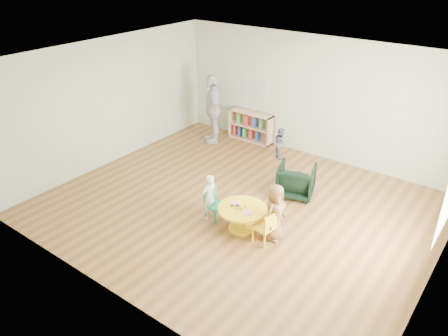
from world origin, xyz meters
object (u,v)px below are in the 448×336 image
at_px(kid_chair_left, 214,203).
at_px(child_right, 275,212).
at_px(kid_chair_right, 266,227).
at_px(armchair, 296,181).
at_px(child_left, 209,197).
at_px(activity_table, 242,214).
at_px(bookshelf, 251,126).
at_px(adult_caretaker, 213,109).
at_px(toddler, 281,143).

height_order(kid_chair_left, child_right, child_right).
bearing_deg(kid_chair_left, child_right, 104.20).
relative_size(kid_chair_right, armchair, 0.83).
distance_m(armchair, child_left, 1.91).
height_order(kid_chair_left, child_left, child_left).
bearing_deg(kid_chair_left, activity_table, 100.43).
bearing_deg(bookshelf, adult_caretaker, -137.43).
bearing_deg(kid_chair_left, adult_caretaker, -133.34).
height_order(armchair, toddler, toddler).
xyz_separation_m(kid_chair_left, child_left, (-0.06, -0.05, 0.13)).
height_order(kid_chair_left, kid_chair_right, kid_chair_left).
height_order(kid_chair_right, child_right, child_right).
height_order(kid_chair_right, adult_caretaker, adult_caretaker).
bearing_deg(child_left, bookshelf, -148.56).
relative_size(armchair, child_right, 0.69).
distance_m(bookshelf, armchair, 2.91).
relative_size(activity_table, armchair, 1.21).
xyz_separation_m(bookshelf, toddler, (1.14, -0.46, 0.00)).
relative_size(activity_table, kid_chair_left, 1.46).
distance_m(kid_chair_left, child_right, 1.22).
relative_size(bookshelf, armchair, 1.68).
bearing_deg(activity_table, child_right, 9.65).
height_order(activity_table, armchair, armchair).
height_order(child_left, toddler, child_left).
height_order(bookshelf, child_left, child_left).
bearing_deg(bookshelf, child_left, -67.91).
xyz_separation_m(armchair, adult_caretaker, (-3.00, 1.15, 0.55)).
distance_m(armchair, toddler, 1.76).
bearing_deg(child_left, toddler, -165.48).
xyz_separation_m(kid_chair_right, toddler, (-1.49, 3.06, 0.05)).
relative_size(activity_table, kid_chair_right, 1.46).
bearing_deg(activity_table, armchair, 83.40).
xyz_separation_m(bookshelf, armchair, (2.28, -1.80, -0.04)).
bearing_deg(adult_caretaker, kid_chair_left, -9.86).
distance_m(kid_chair_left, bookshelf, 3.75).
distance_m(kid_chair_left, kid_chair_right, 1.16).
distance_m(toddler, adult_caretaker, 1.94).
xyz_separation_m(activity_table, toddler, (-0.95, 2.96, 0.07)).
bearing_deg(bookshelf, armchair, -38.31).
xyz_separation_m(kid_chair_left, child_right, (1.20, 0.12, 0.20)).
xyz_separation_m(kid_chair_left, armchair, (0.80, 1.64, 0.01)).
bearing_deg(kid_chair_left, toddler, -165.16).
bearing_deg(toddler, bookshelf, 18.06).
bearing_deg(activity_table, child_left, -173.63).
xyz_separation_m(activity_table, bookshelf, (-2.09, 3.42, 0.07)).
xyz_separation_m(bookshelf, child_right, (2.68, -3.32, 0.15)).
bearing_deg(armchair, child_left, 45.12).
distance_m(kid_chair_right, adult_caretaker, 4.44).
bearing_deg(child_left, armchair, 162.39).
relative_size(activity_table, bookshelf, 0.72).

